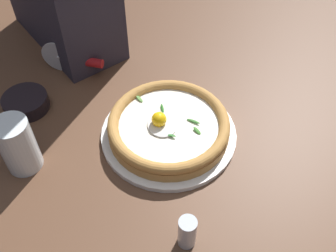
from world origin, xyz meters
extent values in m
cube|color=brown|center=(0.00, 0.00, -0.01)|extent=(2.40, 2.40, 0.03)
cylinder|color=white|center=(-0.04, 0.00, 0.01)|extent=(0.29, 0.29, 0.01)
cylinder|color=#B68342|center=(-0.04, 0.00, 0.02)|extent=(0.26, 0.26, 0.02)
torus|color=#BB8340|center=(-0.04, 0.00, 0.04)|extent=(0.26, 0.26, 0.02)
cylinder|color=white|center=(-0.04, 0.00, 0.04)|extent=(0.22, 0.22, 0.00)
ellipsoid|color=white|center=(-0.04, -0.02, 0.04)|extent=(0.07, 0.06, 0.01)
sphere|color=yellow|center=(-0.04, -0.02, 0.05)|extent=(0.03, 0.03, 0.03)
ellipsoid|color=#4E8137|center=(-0.13, -0.04, 0.04)|extent=(0.03, 0.02, 0.01)
ellipsoid|color=#448539|center=(-0.03, 0.05, 0.04)|extent=(0.03, 0.03, 0.01)
ellipsoid|color=#2B7226|center=(-0.08, 0.00, 0.04)|extent=(0.03, 0.01, 0.01)
ellipsoid|color=#458933|center=(0.00, 0.05, 0.04)|extent=(0.02, 0.02, 0.01)
ellipsoid|color=#357531|center=(-0.01, -0.01, 0.04)|extent=(0.03, 0.03, 0.01)
cylinder|color=black|center=(-0.22, -0.29, 0.02)|extent=(0.10, 0.10, 0.03)
cylinder|color=silver|center=(-0.33, -0.19, 0.04)|extent=(0.05, 0.07, 0.08)
cylinder|color=silver|center=(-0.33, -0.19, 0.04)|extent=(0.02, 0.02, 0.01)
cylinder|color=#B0171B|center=(-0.30, -0.14, 0.04)|extent=(0.07, 0.09, 0.02)
cylinder|color=silver|center=(-0.06, -0.30, 0.06)|extent=(0.07, 0.07, 0.12)
cylinder|color=#AF3332|center=(-0.06, -0.30, 0.02)|extent=(0.06, 0.06, 0.05)
cylinder|color=silver|center=(0.20, -0.05, 0.04)|extent=(0.03, 0.03, 0.07)
camera|label=1|loc=(0.48, -0.17, 0.65)|focal=41.30mm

